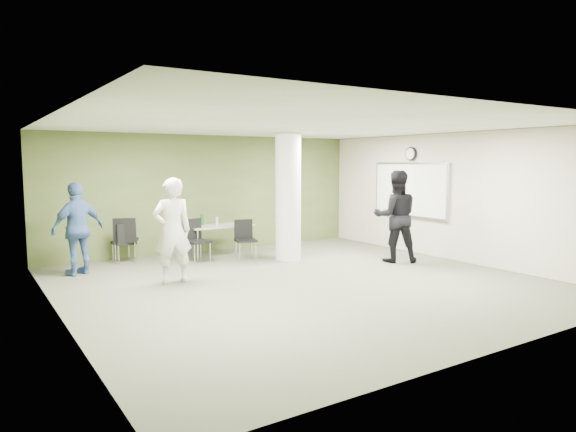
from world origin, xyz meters
TOP-DOWN VIEW (x-y plane):
  - floor at (0.00, 0.00)m, footprint 8.00×8.00m
  - ceiling at (0.00, 0.00)m, footprint 8.00×8.00m
  - wall_back at (0.00, 4.00)m, footprint 8.00×2.80m
  - wall_left at (-4.00, 0.00)m, footprint 0.02×8.00m
  - wall_right_cream at (4.00, 0.00)m, footprint 0.02×8.00m
  - column at (1.00, 2.00)m, footprint 0.56×0.56m
  - whiteboard at (3.92, 1.20)m, footprint 0.05×2.30m
  - wall_clock at (3.92, 1.20)m, footprint 0.06×0.32m
  - folding_table at (-0.10, 3.22)m, footprint 1.53×0.71m
  - wastebasket at (-0.84, 3.32)m, footprint 0.27×0.27m
  - chair_back_left at (-2.16, 3.56)m, footprint 0.47×0.47m
  - chair_back_right at (-2.14, 3.57)m, footprint 0.63×0.63m
  - chair_table_left at (-0.85, 2.84)m, footprint 0.53×0.53m
  - chair_table_right at (0.22, 2.58)m, footprint 0.53×0.53m
  - woman_white at (-1.93, 1.25)m, footprint 0.72×0.50m
  - man_black at (2.82, 0.52)m, footprint 1.21×1.15m
  - man_blue at (-3.22, 2.85)m, footprint 1.13×0.77m

SIDE VIEW (x-z plane):
  - floor at x=0.00m, z-range 0.00..0.00m
  - wastebasket at x=-0.84m, z-range 0.00..0.32m
  - chair_back_left at x=-2.16m, z-range 0.07..0.93m
  - chair_table_right at x=0.22m, z-range 0.07..0.95m
  - chair_table_left at x=-0.85m, z-range 0.08..1.01m
  - chair_back_right at x=-2.14m, z-range 0.08..1.06m
  - folding_table at x=-0.10m, z-range 0.18..1.15m
  - man_blue at x=-3.22m, z-range 0.00..1.78m
  - woman_white at x=-1.93m, z-range 0.00..1.88m
  - man_black at x=2.82m, z-range 0.00..1.98m
  - wall_back at x=0.00m, z-range 1.39..1.41m
  - wall_left at x=-4.00m, z-range 0.00..2.80m
  - wall_right_cream at x=4.00m, z-range 0.00..2.80m
  - column at x=1.00m, z-range 0.00..2.80m
  - whiteboard at x=3.92m, z-range 0.85..2.15m
  - wall_clock at x=3.92m, z-range 2.19..2.51m
  - ceiling at x=0.00m, z-range 2.80..2.80m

